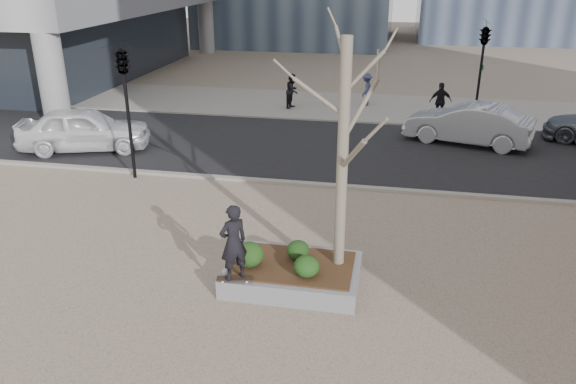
% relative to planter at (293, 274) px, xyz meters
% --- Properties ---
extents(ground, '(120.00, 120.00, 0.00)m').
position_rel_planter_xyz_m(ground, '(-1.00, 0.00, -0.23)').
color(ground, gray).
rests_on(ground, ground).
extents(street, '(60.00, 8.00, 0.02)m').
position_rel_planter_xyz_m(street, '(-1.00, 10.00, -0.21)').
color(street, black).
rests_on(street, ground).
extents(far_sidewalk, '(60.00, 6.00, 0.02)m').
position_rel_planter_xyz_m(far_sidewalk, '(-1.00, 17.00, -0.21)').
color(far_sidewalk, gray).
rests_on(far_sidewalk, ground).
extents(planter, '(3.00, 2.00, 0.45)m').
position_rel_planter_xyz_m(planter, '(0.00, 0.00, 0.00)').
color(planter, gray).
rests_on(planter, ground).
extents(planter_mulch, '(2.70, 1.70, 0.04)m').
position_rel_planter_xyz_m(planter_mulch, '(0.00, 0.00, 0.25)').
color(planter_mulch, '#382314').
rests_on(planter_mulch, planter).
extents(sycamore_tree, '(2.80, 2.80, 6.60)m').
position_rel_planter_xyz_m(sycamore_tree, '(1.00, 0.30, 3.56)').
color(sycamore_tree, gray).
rests_on(sycamore_tree, planter_mulch).
extents(shrub_left, '(0.66, 0.66, 0.56)m').
position_rel_planter_xyz_m(shrub_left, '(-0.95, -0.24, 0.55)').
color(shrub_left, '#173F14').
rests_on(shrub_left, planter_mulch).
extents(shrub_middle, '(0.53, 0.53, 0.45)m').
position_rel_planter_xyz_m(shrub_middle, '(0.07, 0.27, 0.49)').
color(shrub_middle, '#173310').
rests_on(shrub_middle, planter_mulch).
extents(shrub_right, '(0.56, 0.56, 0.47)m').
position_rel_planter_xyz_m(shrub_right, '(0.39, -0.45, 0.50)').
color(shrub_right, '#1A3912').
rests_on(shrub_right, planter_mulch).
extents(skateboard, '(0.80, 0.35, 0.08)m').
position_rel_planter_xyz_m(skateboard, '(-1.10, -0.88, 0.26)').
color(skateboard, black).
rests_on(skateboard, planter).
extents(skateboarder, '(0.73, 0.73, 1.71)m').
position_rel_planter_xyz_m(skateboarder, '(-1.10, -0.88, 1.15)').
color(skateboarder, black).
rests_on(skateboarder, skateboard).
extents(police_car, '(5.25, 3.34, 1.66)m').
position_rel_planter_xyz_m(police_car, '(-9.63, 8.00, 0.63)').
color(police_car, white).
rests_on(police_car, street).
extents(car_silver, '(5.19, 3.02, 1.62)m').
position_rel_planter_xyz_m(car_silver, '(4.90, 11.70, 0.60)').
color(car_silver, '#A2A4AA').
rests_on(car_silver, street).
extents(pedestrian_a, '(0.80, 0.94, 1.69)m').
position_rel_planter_xyz_m(pedestrian_a, '(-3.04, 16.13, 0.64)').
color(pedestrian_a, black).
rests_on(pedestrian_a, far_sidewalk).
extents(pedestrian_b, '(0.79, 1.15, 1.63)m').
position_rel_planter_xyz_m(pedestrian_b, '(0.51, 17.34, 0.61)').
color(pedestrian_b, '#383E65').
rests_on(pedestrian_b, far_sidewalk).
extents(pedestrian_c, '(1.06, 0.59, 1.71)m').
position_rel_planter_xyz_m(pedestrian_c, '(4.01, 15.17, 0.66)').
color(pedestrian_c, black).
rests_on(pedestrian_c, far_sidewalk).
extents(traffic_light_near, '(0.60, 2.48, 4.50)m').
position_rel_planter_xyz_m(traffic_light_near, '(-6.50, 5.60, 2.02)').
color(traffic_light_near, black).
rests_on(traffic_light_near, ground).
extents(traffic_light_far, '(0.60, 2.48, 4.50)m').
position_rel_planter_xyz_m(traffic_light_far, '(5.50, 14.60, 2.02)').
color(traffic_light_far, black).
rests_on(traffic_light_far, ground).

